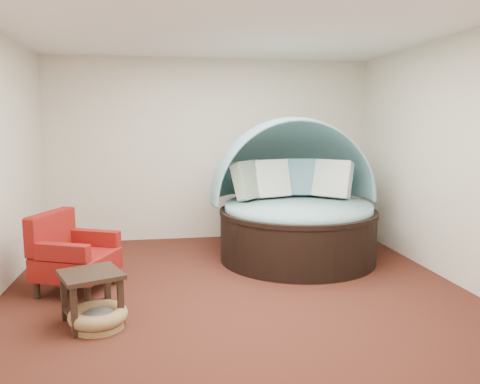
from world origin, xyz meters
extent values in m
plane|color=#4C1E15|center=(0.00, 0.00, 0.00)|extent=(5.00, 5.00, 0.00)
plane|color=beige|center=(0.00, 2.50, 1.40)|extent=(5.00, 0.00, 5.00)
plane|color=beige|center=(0.00, -2.50, 1.40)|extent=(5.00, 0.00, 5.00)
plane|color=beige|center=(2.50, 0.00, 1.40)|extent=(0.00, 5.00, 5.00)
plane|color=white|center=(0.00, 0.00, 2.80)|extent=(5.00, 5.00, 0.00)
cylinder|color=black|center=(1.00, 1.07, 0.31)|extent=(2.12, 2.12, 0.63)
cylinder|color=black|center=(1.00, 1.07, 0.65)|extent=(2.14, 2.14, 0.06)
cylinder|color=#76AFA2|center=(1.00, 1.07, 0.70)|extent=(2.00, 2.00, 0.14)
cube|color=#36624C|center=(0.39, 1.42, 1.04)|extent=(0.58, 0.59, 0.55)
cube|color=silver|center=(0.74, 1.53, 1.04)|extent=(0.59, 0.44, 0.55)
cube|color=#5C939F|center=(1.22, 1.63, 1.04)|extent=(0.58, 0.41, 0.55)
cube|color=silver|center=(1.58, 1.38, 1.04)|extent=(0.59, 0.58, 0.55)
cylinder|color=brown|center=(-1.36, -0.71, 0.03)|extent=(0.60, 0.60, 0.05)
torus|color=brown|center=(-1.36, -0.71, 0.12)|extent=(0.68, 0.68, 0.13)
cylinder|color=slate|center=(-1.36, -0.71, 0.10)|extent=(0.40, 0.40, 0.08)
cylinder|color=black|center=(-2.09, 0.14, 0.09)|extent=(0.09, 0.09, 0.18)
cylinder|color=black|center=(-1.86, 0.68, 0.09)|extent=(0.09, 0.09, 0.18)
cylinder|color=black|center=(-1.55, -0.09, 0.09)|extent=(0.09, 0.09, 0.18)
cylinder|color=black|center=(-1.32, 0.45, 0.09)|extent=(0.09, 0.09, 0.18)
cube|color=maroon|center=(-1.71, 0.29, 0.30)|extent=(0.97, 0.97, 0.26)
cube|color=maroon|center=(-1.98, 0.41, 0.65)|extent=(0.41, 0.73, 0.43)
cube|color=maroon|center=(-1.78, -0.02, 0.52)|extent=(0.59, 0.34, 0.18)
cube|color=maroon|center=(-1.54, 0.56, 0.52)|extent=(0.59, 0.34, 0.18)
cube|color=black|center=(-1.43, -0.61, 0.46)|extent=(0.66, 0.66, 0.04)
cube|color=black|center=(-1.43, -0.61, 0.12)|extent=(0.58, 0.58, 0.03)
cube|color=black|center=(-1.53, -0.87, 0.22)|extent=(0.07, 0.07, 0.44)
cube|color=black|center=(-1.69, -0.50, 0.22)|extent=(0.07, 0.07, 0.44)
cube|color=black|center=(-1.16, -0.72, 0.22)|extent=(0.07, 0.07, 0.44)
cube|color=black|center=(-1.32, -0.34, 0.22)|extent=(0.07, 0.07, 0.44)
camera|label=1|loc=(-0.76, -4.83, 1.81)|focal=35.00mm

